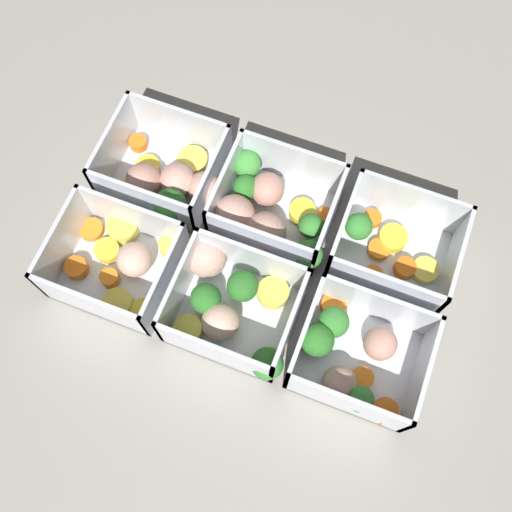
# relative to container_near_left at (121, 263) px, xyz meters

# --- Properties ---
(ground_plane) EXTENTS (4.00, 4.00, 0.00)m
(ground_plane) POSITION_rel_container_near_left_xyz_m (0.15, 0.06, -0.02)
(ground_plane) COLOR gray
(container_near_left) EXTENTS (0.15, 0.14, 0.07)m
(container_near_left) POSITION_rel_container_near_left_xyz_m (0.00, 0.00, 0.00)
(container_near_left) COLOR silver
(container_near_left) RESTS_ON ground_plane
(container_near_center) EXTENTS (0.16, 0.14, 0.07)m
(container_near_center) POSITION_rel_container_near_left_xyz_m (0.14, -0.00, 0.00)
(container_near_center) COLOR silver
(container_near_center) RESTS_ON ground_plane
(container_near_right) EXTENTS (0.14, 0.13, 0.07)m
(container_near_right) POSITION_rel_container_near_left_xyz_m (0.29, -0.01, 0.00)
(container_near_right) COLOR silver
(container_near_right) RESTS_ON ground_plane
(container_far_left) EXTENTS (0.15, 0.13, 0.07)m
(container_far_left) POSITION_rel_container_near_left_xyz_m (0.01, 0.12, 0.00)
(container_far_left) COLOR silver
(container_far_left) RESTS_ON ground_plane
(container_far_center) EXTENTS (0.15, 0.12, 0.07)m
(container_far_center) POSITION_rel_container_near_left_xyz_m (0.14, 0.12, 0.00)
(container_far_center) COLOR silver
(container_far_center) RESTS_ON ground_plane
(container_far_right) EXTENTS (0.14, 0.12, 0.07)m
(container_far_right) POSITION_rel_container_near_left_xyz_m (0.29, 0.13, 0.00)
(container_far_right) COLOR silver
(container_far_right) RESTS_ON ground_plane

